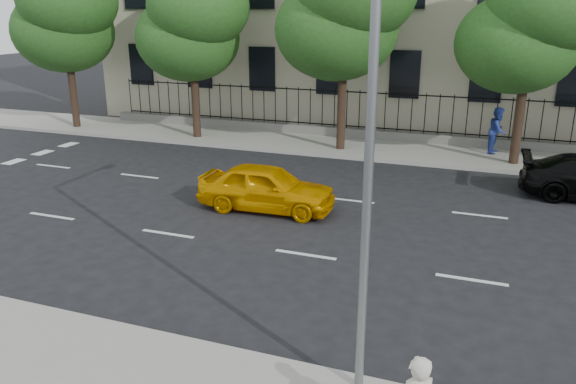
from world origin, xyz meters
TOP-DOWN VIEW (x-y plane):
  - ground at (0.00, 0.00)m, footprint 120.00×120.00m
  - far_sidewalk at (0.00, 14.00)m, footprint 60.00×4.00m
  - lane_markings at (0.00, 4.75)m, footprint 49.60×4.62m
  - iron_fence at (0.00, 15.70)m, footprint 30.00×0.50m
  - street_light at (2.50, -1.77)m, footprint 0.25×3.32m
  - tree_a at (-15.96, 13.36)m, footprint 5.71×5.31m
  - tree_b at (-8.96, 13.36)m, footprint 5.53×5.12m
  - tree_d at (5.04, 13.36)m, footprint 5.34×4.94m
  - yellow_taxi at (-2.19, 5.28)m, footprint 4.26×1.85m
  - pedestrian_far at (4.30, 14.69)m, footprint 0.91×1.07m

SIDE VIEW (x-z plane):
  - ground at x=0.00m, z-range 0.00..0.00m
  - lane_markings at x=0.00m, z-range 0.00..0.01m
  - far_sidewalk at x=0.00m, z-range 0.00..0.15m
  - iron_fence at x=0.00m, z-range -0.45..1.75m
  - yellow_taxi at x=-2.19m, z-range 0.00..1.43m
  - pedestrian_far at x=4.30m, z-range 0.15..2.06m
  - street_light at x=2.50m, z-range 1.12..9.17m
  - tree_d at x=5.04m, z-range 1.42..10.26m
  - tree_b at x=-8.96m, z-range 1.35..10.33m
  - tree_a at x=-15.96m, z-range 1.43..10.82m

